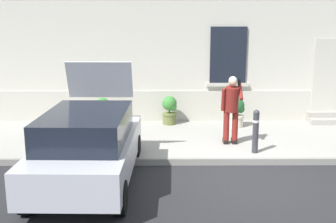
{
  "coord_description": "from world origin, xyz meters",
  "views": [
    {
      "loc": [
        -1.64,
        -7.98,
        3.21
      ],
      "look_at": [
        -1.59,
        1.6,
        1.1
      ],
      "focal_mm": 44.0,
      "sensor_mm": 36.0,
      "label": 1
    }
  ],
  "objects_px": {
    "bollard_near_person": "(256,130)",
    "planter_cream": "(237,112)",
    "bollard_far_left": "(87,130)",
    "planter_olive": "(170,109)",
    "hatchback_car_silver": "(89,145)",
    "person_on_phone": "(232,106)",
    "planter_terracotta": "(103,111)"
  },
  "relations": [
    {
      "from": "bollard_near_person",
      "to": "planter_cream",
      "type": "xyz_separation_m",
      "value": [
        -0.01,
        2.48,
        -0.11
      ]
    },
    {
      "from": "bollard_far_left",
      "to": "planter_cream",
      "type": "bearing_deg",
      "value": 32.17
    },
    {
      "from": "bollard_near_person",
      "to": "planter_olive",
      "type": "relative_size",
      "value": 1.22
    },
    {
      "from": "hatchback_car_silver",
      "to": "planter_cream",
      "type": "bearing_deg",
      "value": 47.37
    },
    {
      "from": "hatchback_car_silver",
      "to": "person_on_phone",
      "type": "distance_m",
      "value": 3.86
    },
    {
      "from": "hatchback_car_silver",
      "to": "planter_terracotta",
      "type": "distance_m",
      "value": 4.05
    },
    {
      "from": "planter_terracotta",
      "to": "planter_cream",
      "type": "bearing_deg",
      "value": -1.19
    },
    {
      "from": "bollard_far_left",
      "to": "planter_olive",
      "type": "relative_size",
      "value": 1.22
    },
    {
      "from": "bollard_far_left",
      "to": "person_on_phone",
      "type": "distance_m",
      "value": 3.58
    },
    {
      "from": "bollard_near_person",
      "to": "hatchback_car_silver",
      "type": "bearing_deg",
      "value": -158.03
    },
    {
      "from": "hatchback_car_silver",
      "to": "planter_terracotta",
      "type": "relative_size",
      "value": 4.77
    },
    {
      "from": "planter_olive",
      "to": "planter_terracotta",
      "type": "bearing_deg",
      "value": -173.21
    },
    {
      "from": "planter_terracotta",
      "to": "planter_olive",
      "type": "bearing_deg",
      "value": 6.79
    },
    {
      "from": "person_on_phone",
      "to": "planter_olive",
      "type": "xyz_separation_m",
      "value": [
        -1.52,
        2.09,
        -0.54
      ]
    },
    {
      "from": "planter_terracotta",
      "to": "planter_cream",
      "type": "relative_size",
      "value": 1.0
    },
    {
      "from": "person_on_phone",
      "to": "planter_cream",
      "type": "relative_size",
      "value": 2.03
    },
    {
      "from": "bollard_near_person",
      "to": "bollard_far_left",
      "type": "xyz_separation_m",
      "value": [
        -3.95,
        0.0,
        0.0
      ]
    },
    {
      "from": "person_on_phone",
      "to": "planter_olive",
      "type": "relative_size",
      "value": 2.03
    },
    {
      "from": "bollard_near_person",
      "to": "bollard_far_left",
      "type": "height_order",
      "value": "same"
    },
    {
      "from": "planter_olive",
      "to": "person_on_phone",
      "type": "bearing_deg",
      "value": -54.01
    },
    {
      "from": "hatchback_car_silver",
      "to": "person_on_phone",
      "type": "bearing_deg",
      "value": 34.38
    },
    {
      "from": "planter_terracotta",
      "to": "planter_cream",
      "type": "height_order",
      "value": "same"
    },
    {
      "from": "person_on_phone",
      "to": "planter_cream",
      "type": "bearing_deg",
      "value": 87.16
    },
    {
      "from": "person_on_phone",
      "to": "planter_cream",
      "type": "height_order",
      "value": "person_on_phone"
    },
    {
      "from": "bollard_far_left",
      "to": "planter_terracotta",
      "type": "distance_m",
      "value": 2.56
    },
    {
      "from": "bollard_near_person",
      "to": "person_on_phone",
      "type": "relative_size",
      "value": 0.6
    },
    {
      "from": "bollard_near_person",
      "to": "planter_olive",
      "type": "bearing_deg",
      "value": 125.48
    },
    {
      "from": "bollard_far_left",
      "to": "bollard_near_person",
      "type": "bearing_deg",
      "value": 0.0
    },
    {
      "from": "person_on_phone",
      "to": "planter_olive",
      "type": "distance_m",
      "value": 2.64
    },
    {
      "from": "person_on_phone",
      "to": "planter_terracotta",
      "type": "height_order",
      "value": "person_on_phone"
    },
    {
      "from": "bollard_near_person",
      "to": "planter_terracotta",
      "type": "height_order",
      "value": "bollard_near_person"
    },
    {
      "from": "planter_terracotta",
      "to": "planter_olive",
      "type": "xyz_separation_m",
      "value": [
        1.98,
        0.24,
        0.0
      ]
    }
  ]
}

